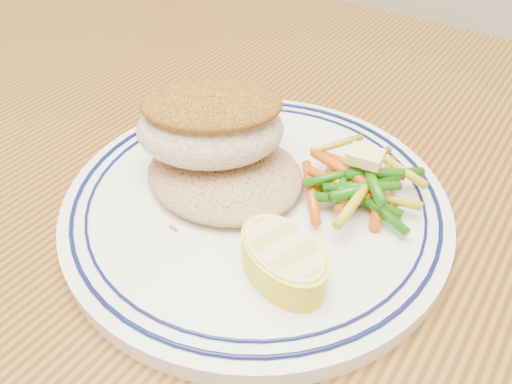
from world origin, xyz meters
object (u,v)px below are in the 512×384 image
(rice_pilaf, at_px, (225,171))
(dining_table, at_px, (234,299))
(plate, at_px, (256,203))
(vegetable_pile, at_px, (359,183))
(lemon_wedge, at_px, (283,259))
(fish_fillet, at_px, (211,123))

(rice_pilaf, bearing_deg, dining_table, -44.26)
(plate, bearing_deg, dining_table, -121.47)
(vegetable_pile, relative_size, lemon_wedge, 1.31)
(plate, height_order, vegetable_pile, vegetable_pile)
(rice_pilaf, relative_size, lemon_wedge, 1.54)
(dining_table, height_order, vegetable_pile, vegetable_pile)
(rice_pilaf, distance_m, fish_fillet, 0.04)
(fish_fillet, height_order, vegetable_pile, fish_fillet)
(dining_table, bearing_deg, lemon_wedge, -26.41)
(rice_pilaf, height_order, vegetable_pile, vegetable_pile)
(rice_pilaf, xyz_separation_m, vegetable_pile, (0.09, 0.04, 0.00))
(plate, distance_m, lemon_wedge, 0.08)
(fish_fillet, distance_m, lemon_wedge, 0.12)
(fish_fillet, relative_size, lemon_wedge, 1.69)
(plate, bearing_deg, fish_fillet, 171.91)
(plate, xyz_separation_m, fish_fillet, (-0.04, 0.01, 0.05))
(dining_table, bearing_deg, fish_fillet, 144.88)
(fish_fillet, relative_size, vegetable_pile, 1.29)
(dining_table, distance_m, plate, 0.11)
(vegetable_pile, bearing_deg, plate, -144.67)
(lemon_wedge, bearing_deg, fish_fillet, 150.45)
(dining_table, bearing_deg, rice_pilaf, 135.74)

